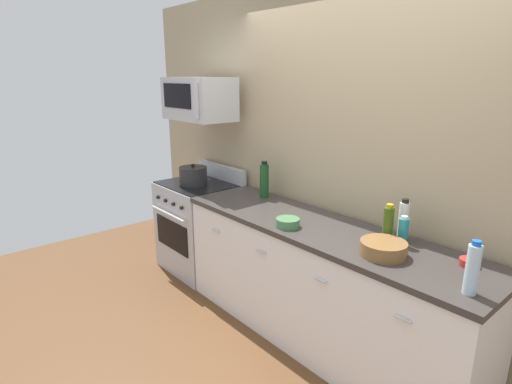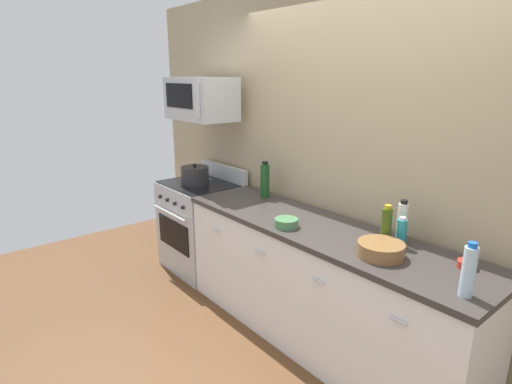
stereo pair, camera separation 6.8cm
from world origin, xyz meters
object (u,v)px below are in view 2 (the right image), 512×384
bottle_olive_oil (386,226)px  range_oven (202,225)px  bowl_red_small (467,264)px  bottle_dish_soap (401,233)px  bottle_water_clear (469,271)px  stockpot (195,175)px  microwave (201,99)px  bottle_wine_green (265,180)px  bowl_wooden_salad (381,249)px  bottle_vinegar_white (402,222)px  bowl_green_glaze (286,222)px

bottle_olive_oil → range_oven: bearing=-177.8°
range_oven → bowl_red_small: (2.57, 0.15, 0.47)m
bottle_dish_soap → bowl_red_small: (0.40, 0.02, -0.07)m
bottle_water_clear → stockpot: bearing=177.7°
bottle_dish_soap → bottle_water_clear: bottle_water_clear is taller
bottle_water_clear → bowl_red_small: bottle_water_clear is taller
bottle_olive_oil → stockpot: (-2.09, -0.13, -0.04)m
microwave → bottle_water_clear: microwave is taller
bottle_wine_green → bowl_wooden_salad: 1.41m
bowl_red_small → bottle_olive_oil: bearing=-171.4°
bottle_vinegar_white → bowl_green_glaze: 0.78m
bottle_wine_green → bowl_red_small: bearing=-1.0°
microwave → bottle_water_clear: size_ratio=2.63×
bottle_dish_soap → bottle_olive_oil: bottle_olive_oil is taller
stockpot → bottle_olive_oil: bearing=3.6°
stockpot → bottle_dish_soap: bearing=4.9°
bottle_vinegar_white → bowl_wooden_salad: size_ratio=1.01×
bottle_wine_green → bottle_olive_oil: 1.30m
range_oven → microwave: (0.00, 0.04, 1.28)m
bottle_olive_oil → bowl_green_glaze: size_ratio=1.57×
range_oven → bottle_olive_oil: size_ratio=4.00×
bottle_water_clear → bowl_wooden_salad: size_ratio=1.02×
bottle_olive_oil → bowl_wooden_salad: 0.21m
bottle_wine_green → bottle_olive_oil: size_ratio=1.23×
microwave → bowl_wooden_salad: size_ratio=2.68×
bottle_wine_green → bottle_vinegar_white: size_ratio=1.17×
bottle_water_clear → bowl_green_glaze: bearing=-179.1°
microwave → bottle_wine_green: size_ratio=2.26×
bottle_vinegar_white → bowl_wooden_salad: bearing=-79.6°
bottle_olive_oil → stockpot: size_ratio=0.98×
range_oven → bowl_wooden_salad: bearing=-2.4°
bottle_dish_soap → bottle_olive_oil: 0.10m
bottle_water_clear → bowl_wooden_salad: bearing=172.2°
bottle_wine_green → bowl_green_glaze: bearing=-29.0°
bowl_wooden_salad → bottle_olive_oil: bearing=115.8°
range_oven → bowl_wooden_salad: (2.17, -0.09, 0.50)m
bowl_wooden_salad → stockpot: 2.17m
bottle_water_clear → bottle_olive_oil: 0.66m
bowl_red_small → stockpot: stockpot is taller
bottle_dish_soap → bowl_wooden_salad: size_ratio=0.71×
microwave → bowl_green_glaze: size_ratio=4.37×
bowl_red_small → bowl_wooden_salad: (-0.40, -0.24, 0.02)m
range_oven → bowl_red_small: range_oven is taller
bottle_vinegar_white → bowl_wooden_salad: bottle_vinegar_white is taller
microwave → bowl_green_glaze: bearing=-8.9°
bottle_olive_oil → bowl_red_small: size_ratio=2.64×
bottle_water_clear → bottle_dish_soap: bearing=151.4°
bottle_olive_oil → stockpot: bearing=-176.4°
bottle_wine_green → bottle_water_clear: (1.92, -0.35, -0.02)m
bottle_dish_soap → bottle_vinegar_white: 0.11m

